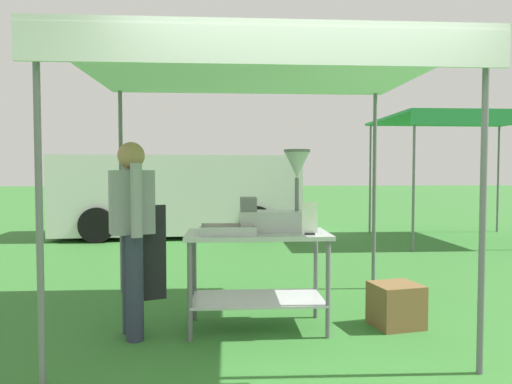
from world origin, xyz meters
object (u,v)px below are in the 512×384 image
object	(u,v)px
van_white	(179,194)
stall_canopy	(257,72)
menu_sign	(310,220)
neighbour_tent	(464,121)
donut_tray	(228,231)
donut_cart	(257,258)
supply_crate	(396,305)
vendor	(133,228)
donut_fryer	(277,204)

from	to	relation	value
van_white	stall_canopy	bearing A→B (deg)	-78.03
menu_sign	van_white	xyz separation A→B (m)	(-1.71, 6.33, -0.08)
van_white	neighbour_tent	xyz separation A→B (m)	(5.66, -1.22, 1.47)
donut_tray	van_white	world-z (taller)	van_white
donut_cart	supply_crate	size ratio (longest dim) A/B	2.64
menu_sign	van_white	distance (m)	6.56
donut_tray	vendor	xyz separation A→B (m)	(-0.78, -0.07, 0.04)
vendor	stall_canopy	bearing A→B (deg)	12.51
donut_cart	donut_fryer	bearing A→B (deg)	23.79
donut_cart	vendor	xyz separation A→B (m)	(-1.04, -0.13, 0.29)
stall_canopy	donut_fryer	bearing A→B (deg)	-6.14
menu_sign	supply_crate	bearing A→B (deg)	11.05
vendor	van_white	bearing A→B (deg)	92.24
donut_tray	supply_crate	size ratio (longest dim) A/B	1.01
donut_fryer	supply_crate	size ratio (longest dim) A/B	1.55
donut_fryer	neighbour_tent	world-z (taller)	neighbour_tent
donut_cart	vendor	bearing A→B (deg)	-172.71
donut_tray	supply_crate	bearing A→B (deg)	1.77
donut_fryer	vendor	world-z (taller)	vendor
van_white	donut_tray	bearing A→B (deg)	-80.61
van_white	menu_sign	bearing A→B (deg)	-74.89
stall_canopy	donut_cart	bearing A→B (deg)	-90.00
donut_fryer	menu_sign	distance (m)	0.38
stall_canopy	donut_cart	size ratio (longest dim) A/B	2.52
stall_canopy	donut_tray	world-z (taller)	stall_canopy
menu_sign	van_white	size ratio (longest dim) A/B	0.05
stall_canopy	menu_sign	distance (m)	1.37
donut_cart	stall_canopy	bearing A→B (deg)	90.00
vendor	neighbour_tent	distance (m)	7.56
donut_tray	stall_canopy	bearing A→B (deg)	32.41
supply_crate	neighbour_tent	distance (m)	6.26
neighbour_tent	vendor	bearing A→B (deg)	-136.90
stall_canopy	vendor	xyz separation A→B (m)	(-1.04, -0.23, -1.33)
donut_fryer	van_white	size ratio (longest dim) A/B	0.14
donut_fryer	menu_sign	size ratio (longest dim) A/B	2.62
vendor	neighbour_tent	xyz separation A→B (m)	(5.42, 5.07, 1.44)
menu_sign	supply_crate	xyz separation A→B (m)	(0.80, 0.16, -0.77)
vendor	van_white	size ratio (longest dim) A/B	0.32
donut_cart	neighbour_tent	xyz separation A→B (m)	(4.38, 4.94, 1.73)
donut_tray	van_white	bearing A→B (deg)	99.39
stall_canopy	neighbour_tent	world-z (taller)	neighbour_tent
donut_cart	menu_sign	size ratio (longest dim) A/B	4.46
menu_sign	donut_tray	bearing A→B (deg)	170.78
donut_cart	van_white	xyz separation A→B (m)	(-1.28, 6.15, 0.26)
supply_crate	van_white	distance (m)	6.70
neighbour_tent	donut_cart	bearing A→B (deg)	-131.58
donut_cart	menu_sign	world-z (taller)	menu_sign
donut_cart	donut_fryer	xyz separation A→B (m)	(0.18, 0.08, 0.47)
neighbour_tent	stall_canopy	bearing A→B (deg)	-132.15
menu_sign	vendor	bearing A→B (deg)	178.33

